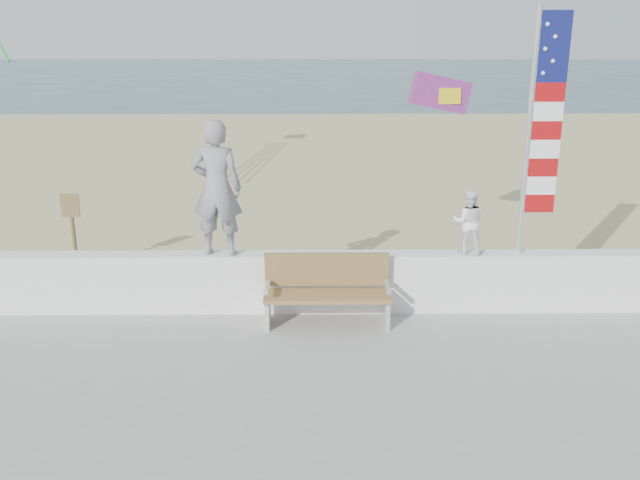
{
  "coord_description": "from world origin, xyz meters",
  "views": [
    {
      "loc": [
        0.11,
        -7.52,
        4.2
      ],
      "look_at": [
        0.2,
        1.8,
        1.35
      ],
      "focal_mm": 38.0,
      "sensor_mm": 36.0,
      "label": 1
    }
  ],
  "objects_px": {
    "child": "(469,222)",
    "flag": "(538,123)",
    "adult": "(217,188)",
    "bench": "(327,289)"
  },
  "relations": [
    {
      "from": "bench",
      "to": "flag",
      "type": "height_order",
      "value": "flag"
    },
    {
      "from": "adult",
      "to": "child",
      "type": "xyz_separation_m",
      "value": [
        3.66,
        0.0,
        -0.51
      ]
    },
    {
      "from": "child",
      "to": "flag",
      "type": "xyz_separation_m",
      "value": [
        0.89,
        -0.0,
        1.43
      ]
    },
    {
      "from": "bench",
      "to": "adult",
      "type": "bearing_deg",
      "value": 163.96
    },
    {
      "from": "child",
      "to": "flag",
      "type": "height_order",
      "value": "flag"
    },
    {
      "from": "adult",
      "to": "flag",
      "type": "height_order",
      "value": "flag"
    },
    {
      "from": "bench",
      "to": "flag",
      "type": "distance_m",
      "value": 3.79
    },
    {
      "from": "adult",
      "to": "bench",
      "type": "distance_m",
      "value": 2.15
    },
    {
      "from": "flag",
      "to": "adult",
      "type": "bearing_deg",
      "value": 180.0
    },
    {
      "from": "adult",
      "to": "child",
      "type": "height_order",
      "value": "adult"
    }
  ]
}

